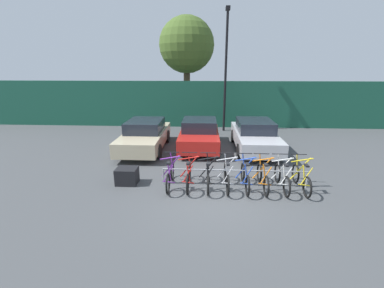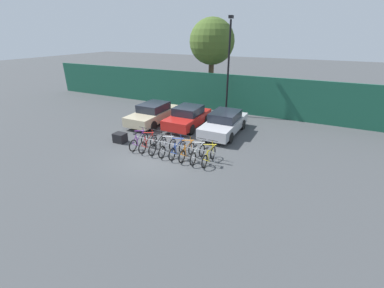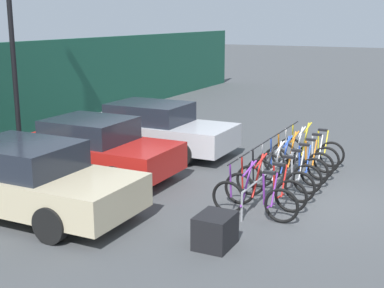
% 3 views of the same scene
% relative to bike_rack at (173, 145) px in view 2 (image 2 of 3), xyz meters
% --- Properties ---
extents(ground_plane, '(120.00, 120.00, 0.00)m').
position_rel_bike_rack_xyz_m(ground_plane, '(-0.59, -0.68, -0.50)').
color(ground_plane, '#424447').
extents(hoarding_wall, '(36.00, 0.16, 2.96)m').
position_rel_bike_rack_xyz_m(hoarding_wall, '(-0.59, 8.82, 0.98)').
color(hoarding_wall, '#19513D').
rests_on(hoarding_wall, ground).
extents(bike_rack, '(4.74, 0.04, 0.57)m').
position_rel_bike_rack_xyz_m(bike_rack, '(0.00, 0.00, 0.00)').
color(bike_rack, gray).
rests_on(bike_rack, ground).
extents(bicycle_purple, '(0.68, 1.71, 1.05)m').
position_rel_bike_rack_xyz_m(bicycle_purple, '(-2.10, -0.15, -0.12)').
color(bicycle_purple, black).
rests_on(bicycle_purple, ground).
extents(bicycle_red, '(0.68, 1.71, 1.05)m').
position_rel_bike_rack_xyz_m(bicycle_red, '(-1.49, -0.15, -0.12)').
color(bicycle_red, black).
rests_on(bicycle_red, ground).
extents(bicycle_black, '(0.68, 1.71, 1.05)m').
position_rel_bike_rack_xyz_m(bicycle_black, '(-0.86, -0.15, -0.12)').
color(bicycle_black, black).
rests_on(bicycle_black, ground).
extents(bicycle_silver, '(0.68, 1.71, 1.05)m').
position_rel_bike_rack_xyz_m(bicycle_silver, '(-0.26, -0.15, -0.12)').
color(bicycle_silver, black).
rests_on(bicycle_silver, ground).
extents(bicycle_blue, '(0.68, 1.71, 1.05)m').
position_rel_bike_rack_xyz_m(bicycle_blue, '(0.33, -0.15, -0.12)').
color(bicycle_blue, black).
rests_on(bicycle_blue, ground).
extents(bicycle_orange, '(0.68, 1.71, 1.05)m').
position_rel_bike_rack_xyz_m(bicycle_orange, '(0.89, -0.15, -0.12)').
color(bicycle_orange, black).
rests_on(bicycle_orange, ground).
extents(bicycle_white, '(0.68, 1.71, 1.05)m').
position_rel_bike_rack_xyz_m(bicycle_white, '(1.50, -0.15, -0.12)').
color(bicycle_white, black).
rests_on(bicycle_white, ground).
extents(bicycle_yellow, '(0.68, 1.71, 1.05)m').
position_rel_bike_rack_xyz_m(bicycle_yellow, '(2.10, -0.15, -0.12)').
color(bicycle_yellow, black).
rests_on(bicycle_yellow, ground).
extents(car_beige, '(1.91, 4.42, 1.40)m').
position_rel_bike_rack_xyz_m(car_beige, '(-3.82, 3.80, 0.19)').
color(car_beige, '#C1B28E').
rests_on(car_beige, ground).
extents(car_red, '(1.91, 3.97, 1.40)m').
position_rel_bike_rack_xyz_m(car_red, '(-1.26, 4.14, 0.19)').
color(car_red, red).
rests_on(car_red, ground).
extents(car_silver, '(1.91, 4.47, 1.40)m').
position_rel_bike_rack_xyz_m(car_silver, '(1.37, 4.07, 0.19)').
color(car_silver, '#B7B7BC').
rests_on(car_silver, ground).
extents(lamp_post, '(0.24, 0.44, 6.98)m').
position_rel_bike_rack_xyz_m(lamp_post, '(0.16, 7.82, 3.35)').
color(lamp_post, black).
rests_on(lamp_post, ground).
extents(cargo_crate, '(0.70, 0.56, 0.55)m').
position_rel_bike_rack_xyz_m(cargo_crate, '(-3.58, -0.01, -0.22)').
color(cargo_crate, black).
rests_on(cargo_crate, ground).
extents(tree_behind_hoarding, '(3.73, 3.73, 7.10)m').
position_rel_bike_rack_xyz_m(tree_behind_hoarding, '(-2.32, 10.63, 4.69)').
color(tree_behind_hoarding, brown).
rests_on(tree_behind_hoarding, ground).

